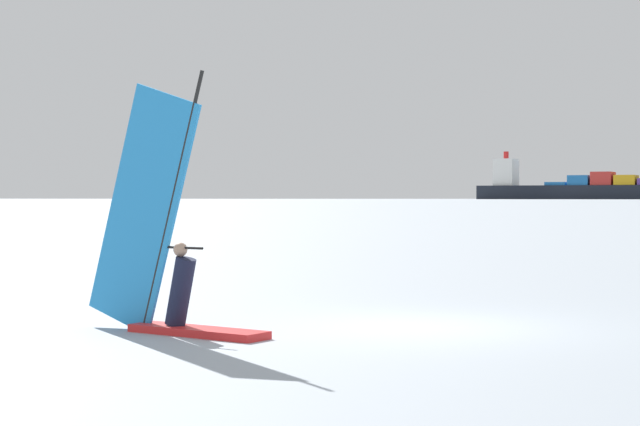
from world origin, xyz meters
The scene contains 3 objects.
ground_plane centered at (0.00, 0.00, 0.00)m, with size 4000.00×4000.00×0.00m, color #9EA8B2.
windsurfer centered at (-3.42, -2.13, 1.11)m, with size 3.52×1.12×4.12m.
cargo_ship centered at (-108.96, 844.07, 9.28)m, with size 170.24×36.18×38.32m.
Camera 1 is at (4.90, -16.84, 2.12)m, focal length 60.53 mm.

